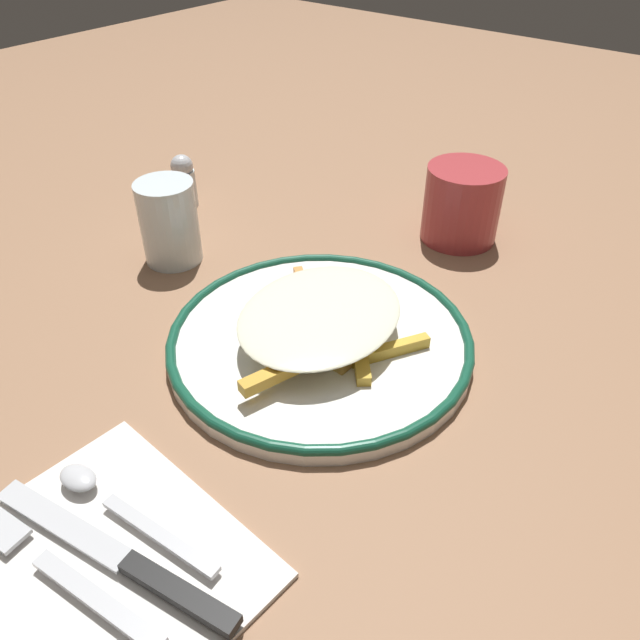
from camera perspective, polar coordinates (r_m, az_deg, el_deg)
The scene contains 10 objects.
ground_plane at distance 0.60m, azimuth 0.00°, elevation -2.57°, with size 2.60×2.60×0.00m, color #90684B.
plate at distance 0.60m, azimuth 0.00°, elevation -1.84°, with size 0.29×0.29×0.02m.
fries_heap at distance 0.58m, azimuth 0.21°, elevation -0.04°, with size 0.20×0.18×0.03m.
napkin at distance 0.47m, azimuth -18.63°, elevation -20.02°, with size 0.16×0.20×0.01m, color silver.
fork at distance 0.47m, azimuth -22.76°, elevation -20.71°, with size 0.04×0.18×0.01m.
knife at distance 0.46m, azimuth -17.06°, elevation -20.69°, with size 0.05×0.21×0.01m.
spoon at distance 0.49m, azimuth -18.90°, elevation -15.35°, with size 0.03×0.15×0.01m.
water_glass at distance 0.73m, azimuth -13.73°, elevation 8.73°, with size 0.07×0.07×0.10m, color silver.
coffee_mug at distance 0.78m, azimuth 12.88°, elevation 10.47°, with size 0.12×0.09×0.09m.
salt_shaker at distance 0.86m, azimuth -12.43°, elevation 12.43°, with size 0.03×0.03×0.07m.
Camera 1 is at (-0.36, -0.29, 0.39)m, focal length 34.74 mm.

